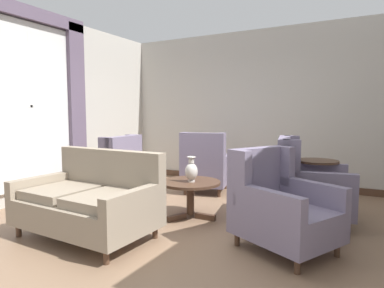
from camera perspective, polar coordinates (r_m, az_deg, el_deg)
ground at (r=4.12m, az=-3.46°, el=-14.12°), size 8.17×8.17×0.00m
wall_back at (r=6.55m, az=10.07°, el=6.08°), size 5.38×0.08×2.94m
wall_left at (r=6.26m, az=-19.97°, el=5.89°), size 0.08×4.08×2.94m
baseboard_back at (r=6.63m, az=9.73°, el=-6.19°), size 5.22×0.03×0.12m
window_with_curtains at (r=5.65m, az=-25.89°, el=7.48°), size 0.12×2.04×2.80m
coffee_table at (r=4.40m, az=-0.29°, el=-7.67°), size 0.79×0.79×0.48m
porcelain_vase at (r=4.31m, az=-0.11°, el=-4.62°), size 0.17×0.17×0.33m
settee at (r=3.91m, az=-17.18°, el=-9.38°), size 1.57×0.96×0.94m
armchair_near_sideboard at (r=4.47m, az=19.16°, el=-6.95°), size 1.03×1.01×1.06m
armchair_beside_settee at (r=3.51m, az=14.82°, el=-10.44°), size 1.16×1.09×1.00m
armchair_far_left at (r=5.40m, az=-13.48°, el=-4.79°), size 0.84×0.84×1.02m
armchair_foreground_right at (r=5.73m, az=2.25°, el=-3.97°), size 0.90×0.94×1.05m
side_table at (r=4.91m, az=20.69°, el=-5.94°), size 0.55×0.55×0.73m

